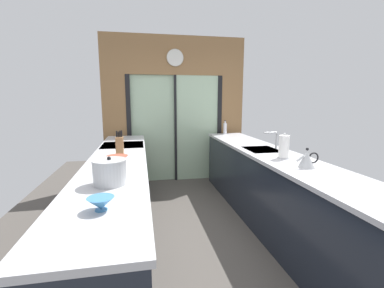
{
  "coord_description": "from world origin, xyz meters",
  "views": [
    {
      "loc": [
        -0.64,
        -2.59,
        1.57
      ],
      "look_at": [
        -0.01,
        0.69,
        0.99
      ],
      "focal_mm": 24.75,
      "sensor_mm": 36.0,
      "label": 1
    }
  ],
  "objects_px": {
    "stock_pot": "(110,172)",
    "paper_towel_roll": "(284,147)",
    "mixing_bowl_far": "(117,160)",
    "mixing_bowl_mid": "(115,166)",
    "knife_block": "(120,146)",
    "kettle": "(307,159)",
    "mixing_bowl_near": "(101,203)",
    "oven_range": "(124,176)",
    "soap_bottle": "(225,128)"
  },
  "relations": [
    {
      "from": "mixing_bowl_far",
      "to": "mixing_bowl_mid",
      "type": "bearing_deg",
      "value": -90.0
    },
    {
      "from": "paper_towel_roll",
      "to": "knife_block",
      "type": "bearing_deg",
      "value": 165.58
    },
    {
      "from": "kettle",
      "to": "mixing_bowl_far",
      "type": "bearing_deg",
      "value": 164.56
    },
    {
      "from": "kettle",
      "to": "soap_bottle",
      "type": "bearing_deg",
      "value": 90.05
    },
    {
      "from": "kettle",
      "to": "paper_towel_roll",
      "type": "relative_size",
      "value": 0.83
    },
    {
      "from": "knife_block",
      "to": "kettle",
      "type": "bearing_deg",
      "value": -26.09
    },
    {
      "from": "knife_block",
      "to": "mixing_bowl_near",
      "type": "bearing_deg",
      "value": -90.0
    },
    {
      "from": "knife_block",
      "to": "soap_bottle",
      "type": "height_order",
      "value": "knife_block"
    },
    {
      "from": "kettle",
      "to": "soap_bottle",
      "type": "distance_m",
      "value": 2.49
    },
    {
      "from": "knife_block",
      "to": "mixing_bowl_mid",
      "type": "bearing_deg",
      "value": -90.0
    },
    {
      "from": "kettle",
      "to": "stock_pot",
      "type": "bearing_deg",
      "value": -174.92
    },
    {
      "from": "mixing_bowl_mid",
      "to": "kettle",
      "type": "xyz_separation_m",
      "value": [
        1.78,
        -0.23,
        0.04
      ]
    },
    {
      "from": "mixing_bowl_far",
      "to": "soap_bottle",
      "type": "bearing_deg",
      "value": 48.31
    },
    {
      "from": "mixing_bowl_mid",
      "to": "mixing_bowl_far",
      "type": "xyz_separation_m",
      "value": [
        -0.0,
        0.26,
        -0.0
      ]
    },
    {
      "from": "oven_range",
      "to": "kettle",
      "type": "bearing_deg",
      "value": -42.44
    },
    {
      "from": "kettle",
      "to": "paper_towel_roll",
      "type": "height_order",
      "value": "paper_towel_roll"
    },
    {
      "from": "mixing_bowl_near",
      "to": "mixing_bowl_far",
      "type": "height_order",
      "value": "mixing_bowl_far"
    },
    {
      "from": "stock_pot",
      "to": "kettle",
      "type": "height_order",
      "value": "stock_pot"
    },
    {
      "from": "mixing_bowl_mid",
      "to": "oven_range",
      "type": "bearing_deg",
      "value": 90.75
    },
    {
      "from": "mixing_bowl_far",
      "to": "kettle",
      "type": "bearing_deg",
      "value": -15.44
    },
    {
      "from": "knife_block",
      "to": "stock_pot",
      "type": "relative_size",
      "value": 1.16
    },
    {
      "from": "kettle",
      "to": "soap_bottle",
      "type": "xyz_separation_m",
      "value": [
        -0.0,
        2.49,
        0.02
      ]
    },
    {
      "from": "mixing_bowl_mid",
      "to": "mixing_bowl_far",
      "type": "height_order",
      "value": "mixing_bowl_mid"
    },
    {
      "from": "soap_bottle",
      "to": "stock_pot",
      "type": "bearing_deg",
      "value": -123.89
    },
    {
      "from": "mixing_bowl_far",
      "to": "stock_pot",
      "type": "height_order",
      "value": "stock_pot"
    },
    {
      "from": "mixing_bowl_mid",
      "to": "knife_block",
      "type": "bearing_deg",
      "value": 90.0
    },
    {
      "from": "mixing_bowl_mid",
      "to": "stock_pot",
      "type": "xyz_separation_m",
      "value": [
        -0.0,
        -0.39,
        0.05
      ]
    },
    {
      "from": "mixing_bowl_near",
      "to": "mixing_bowl_mid",
      "type": "distance_m",
      "value": 0.88
    },
    {
      "from": "mixing_bowl_near",
      "to": "stock_pot",
      "type": "distance_m",
      "value": 0.5
    },
    {
      "from": "mixing_bowl_near",
      "to": "kettle",
      "type": "relative_size",
      "value": 0.68
    },
    {
      "from": "mixing_bowl_far",
      "to": "paper_towel_roll",
      "type": "bearing_deg",
      "value": -2.48
    },
    {
      "from": "mixing_bowl_near",
      "to": "soap_bottle",
      "type": "height_order",
      "value": "soap_bottle"
    },
    {
      "from": "knife_block",
      "to": "kettle",
      "type": "height_order",
      "value": "knife_block"
    },
    {
      "from": "oven_range",
      "to": "kettle",
      "type": "height_order",
      "value": "kettle"
    },
    {
      "from": "knife_block",
      "to": "soap_bottle",
      "type": "relative_size",
      "value": 1.18
    },
    {
      "from": "mixing_bowl_far",
      "to": "kettle",
      "type": "relative_size",
      "value": 0.92
    },
    {
      "from": "mixing_bowl_near",
      "to": "kettle",
      "type": "height_order",
      "value": "kettle"
    },
    {
      "from": "soap_bottle",
      "to": "paper_towel_roll",
      "type": "height_order",
      "value": "paper_towel_roll"
    },
    {
      "from": "mixing_bowl_near",
      "to": "mixing_bowl_far",
      "type": "relative_size",
      "value": 0.74
    },
    {
      "from": "mixing_bowl_near",
      "to": "knife_block",
      "type": "height_order",
      "value": "knife_block"
    },
    {
      "from": "knife_block",
      "to": "stock_pot",
      "type": "height_order",
      "value": "knife_block"
    },
    {
      "from": "stock_pot",
      "to": "paper_towel_roll",
      "type": "relative_size",
      "value": 0.9
    },
    {
      "from": "oven_range",
      "to": "soap_bottle",
      "type": "height_order",
      "value": "soap_bottle"
    },
    {
      "from": "paper_towel_roll",
      "to": "soap_bottle",
      "type": "bearing_deg",
      "value": 90.0
    },
    {
      "from": "oven_range",
      "to": "kettle",
      "type": "relative_size",
      "value": 3.92
    },
    {
      "from": "stock_pot",
      "to": "kettle",
      "type": "bearing_deg",
      "value": 5.08
    },
    {
      "from": "mixing_bowl_near",
      "to": "knife_block",
      "type": "distance_m",
      "value": 1.53
    },
    {
      "from": "knife_block",
      "to": "soap_bottle",
      "type": "xyz_separation_m",
      "value": [
        1.78,
        1.62,
        -0.01
      ]
    },
    {
      "from": "mixing_bowl_near",
      "to": "stock_pot",
      "type": "xyz_separation_m",
      "value": [
        0.0,
        0.49,
        0.05
      ]
    },
    {
      "from": "knife_block",
      "to": "paper_towel_roll",
      "type": "distance_m",
      "value": 1.84
    }
  ]
}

